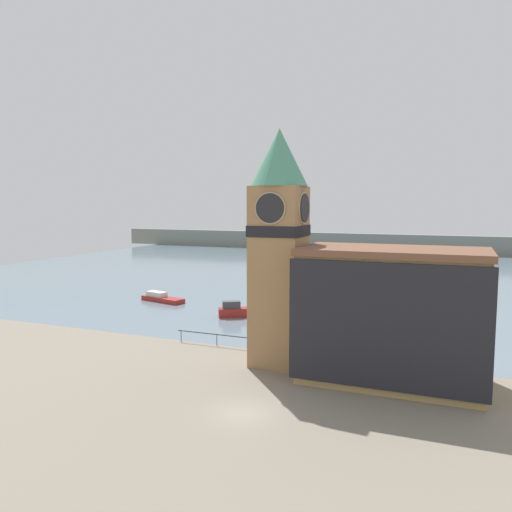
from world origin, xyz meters
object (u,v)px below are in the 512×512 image
at_px(clock_tower, 279,242).
at_px(pier_building, 391,315).
at_px(boat_near, 237,311).
at_px(mooring_bollard_near, 260,352).
at_px(boat_far, 161,298).

bearing_deg(clock_tower, pier_building, -4.81).
bearing_deg(pier_building, boat_near, 141.92).
bearing_deg(mooring_bollard_near, boat_far, 140.65).
distance_m(pier_building, mooring_bollard_near, 12.57).
bearing_deg(boat_far, boat_near, -5.08).
bearing_deg(clock_tower, mooring_bollard_near, 146.45).
xyz_separation_m(pier_building, boat_near, (-19.55, 15.32, -4.36)).
xyz_separation_m(boat_near, mooring_bollard_near, (8.13, -13.08, -0.40)).
relative_size(boat_near, boat_far, 0.69).
distance_m(clock_tower, mooring_bollard_near, 10.31).
height_order(boat_far, mooring_bollard_near, boat_far).
relative_size(clock_tower, boat_near, 4.04).
relative_size(pier_building, boat_near, 2.84).
distance_m(pier_building, boat_near, 25.21).
bearing_deg(mooring_bollard_near, pier_building, -11.11).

